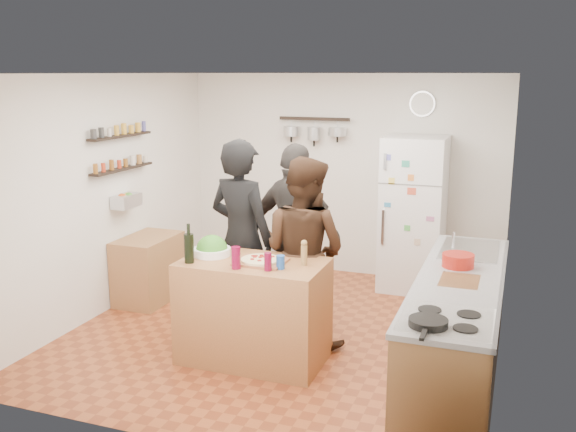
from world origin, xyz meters
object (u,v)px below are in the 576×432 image
at_px(wine_bottle, 189,248).
at_px(pepper_mill, 304,255).
at_px(person_back, 296,233).
at_px(red_bowl, 458,260).
at_px(salt_canister, 280,262).
at_px(prep_island, 254,311).
at_px(skillet, 428,322).
at_px(person_left, 241,238).
at_px(counter_run, 457,332).
at_px(side_table, 149,269).
at_px(fridge, 413,214).
at_px(wall_clock, 422,104).
at_px(salad_bowl, 212,252).
at_px(person_center, 304,252).

bearing_deg(wine_bottle, pepper_mill, 15.87).
bearing_deg(person_back, wine_bottle, 85.72).
bearing_deg(red_bowl, salt_canister, -158.86).
bearing_deg(prep_island, wine_bottle, -156.25).
height_order(person_back, skillet, person_back).
distance_m(person_left, counter_run, 2.18).
bearing_deg(skillet, side_table, 149.36).
height_order(prep_island, red_bowl, red_bowl).
distance_m(pepper_mill, counter_run, 1.40).
height_order(pepper_mill, fridge, fridge).
height_order(person_left, red_bowl, person_left).
bearing_deg(wall_clock, fridge, -90.00).
distance_m(pepper_mill, skillet, 1.56).
bearing_deg(red_bowl, fridge, 109.10).
distance_m(prep_island, wall_clock, 3.39).
distance_m(wine_bottle, person_left, 0.77).
relative_size(skillet, wall_clock, 0.85).
xyz_separation_m(person_back, counter_run, (1.71, -0.91, -0.46)).
bearing_deg(fridge, counter_run, -71.94).
relative_size(salad_bowl, pepper_mill, 1.93).
xyz_separation_m(person_back, skillet, (1.61, -2.02, 0.03)).
bearing_deg(prep_island, wall_clock, 70.39).
relative_size(pepper_mill, skillet, 0.68).
xyz_separation_m(red_bowl, fridge, (-0.70, 2.02, -0.08)).
relative_size(person_left, wall_clock, 6.38).
distance_m(counter_run, skillet, 1.22).
xyz_separation_m(counter_run, wall_clock, (-0.75, 2.63, 1.70)).
height_order(salad_bowl, counter_run, salad_bowl).
height_order(skillet, red_bowl, red_bowl).
distance_m(pepper_mill, red_bowl, 1.29).
height_order(red_bowl, fridge, fridge).
bearing_deg(person_left, wall_clock, -106.66).
bearing_deg(pepper_mill, wine_bottle, -164.13).
bearing_deg(pepper_mill, counter_run, 3.88).
height_order(wine_bottle, person_left, person_left).
bearing_deg(counter_run, person_back, 152.00).
relative_size(salad_bowl, salt_canister, 2.90).
xyz_separation_m(wine_bottle, person_center, (0.79, 0.74, -0.15)).
relative_size(prep_island, person_back, 0.68).
bearing_deg(wine_bottle, person_left, 78.21).
bearing_deg(skillet, red_bowl, 87.93).
height_order(salad_bowl, red_bowl, red_bowl).
bearing_deg(person_left, salt_canister, 148.93).
height_order(wine_bottle, red_bowl, wine_bottle).
bearing_deg(person_left, fridge, -110.81).
bearing_deg(pepper_mill, salad_bowl, 180.00).
xyz_separation_m(salt_canister, red_bowl, (1.39, 0.54, 0.01)).
bearing_deg(fridge, person_left, -124.84).
height_order(prep_island, person_center, person_center).
distance_m(prep_island, wine_bottle, 0.80).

